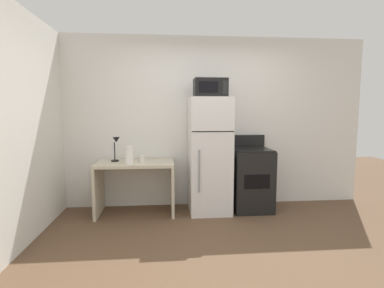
% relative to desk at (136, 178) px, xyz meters
% --- Properties ---
extents(ground_plane, '(12.00, 12.00, 0.00)m').
position_rel_desk_xyz_m(ground_plane, '(1.06, -1.32, -0.52)').
color(ground_plane, brown).
extents(wall_back_white, '(5.00, 0.10, 2.60)m').
position_rel_desk_xyz_m(wall_back_white, '(1.06, 0.38, 0.78)').
color(wall_back_white, white).
rests_on(wall_back_white, ground).
extents(desk, '(1.09, 0.63, 0.75)m').
position_rel_desk_xyz_m(desk, '(0.00, 0.00, 0.00)').
color(desk, beige).
rests_on(desk, ground).
extents(desk_lamp, '(0.14, 0.12, 0.35)m').
position_rel_desk_xyz_m(desk_lamp, '(-0.28, 0.07, 0.47)').
color(desk_lamp, black).
rests_on(desk_lamp, desk).
extents(coffee_mug, '(0.08, 0.08, 0.09)m').
position_rel_desk_xyz_m(coffee_mug, '(0.09, -0.01, 0.28)').
color(coffee_mug, white).
rests_on(coffee_mug, desk).
extents(paper_towel_roll, '(0.11, 0.11, 0.24)m').
position_rel_desk_xyz_m(paper_towel_roll, '(-0.07, -0.13, 0.35)').
color(paper_towel_roll, white).
rests_on(paper_towel_roll, desk).
extents(refrigerator, '(0.59, 0.65, 1.67)m').
position_rel_desk_xyz_m(refrigerator, '(1.07, 0.00, 0.32)').
color(refrigerator, white).
rests_on(refrigerator, ground).
extents(microwave, '(0.46, 0.35, 0.26)m').
position_rel_desk_xyz_m(microwave, '(1.07, -0.02, 1.28)').
color(microwave, black).
rests_on(microwave, refrigerator).
extents(oven_range, '(0.57, 0.61, 1.10)m').
position_rel_desk_xyz_m(oven_range, '(1.70, 0.02, -0.05)').
color(oven_range, black).
rests_on(oven_range, ground).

